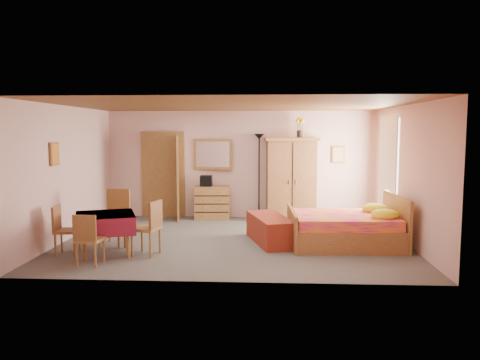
# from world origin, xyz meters

# --- Properties ---
(floor) EXTENTS (6.50, 6.50, 0.00)m
(floor) POSITION_xyz_m (0.00, 0.00, 0.00)
(floor) COLOR #615D55
(floor) RESTS_ON ground
(ceiling) EXTENTS (6.50, 6.50, 0.00)m
(ceiling) POSITION_xyz_m (0.00, 0.00, 2.60)
(ceiling) COLOR brown
(ceiling) RESTS_ON wall_back
(wall_back) EXTENTS (6.50, 0.10, 2.60)m
(wall_back) POSITION_xyz_m (0.00, 2.50, 1.30)
(wall_back) COLOR #DBAA9E
(wall_back) RESTS_ON floor
(wall_front) EXTENTS (6.50, 0.10, 2.60)m
(wall_front) POSITION_xyz_m (0.00, -2.50, 1.30)
(wall_front) COLOR #DBAA9E
(wall_front) RESTS_ON floor
(wall_left) EXTENTS (0.10, 5.00, 2.60)m
(wall_left) POSITION_xyz_m (-3.25, 0.00, 1.30)
(wall_left) COLOR #DBAA9E
(wall_left) RESTS_ON floor
(wall_right) EXTENTS (0.10, 5.00, 2.60)m
(wall_right) POSITION_xyz_m (3.25, 0.00, 1.30)
(wall_right) COLOR #DBAA9E
(wall_right) RESTS_ON floor
(doorway) EXTENTS (1.06, 0.12, 2.15)m
(doorway) POSITION_xyz_m (-1.90, 2.47, 1.02)
(doorway) COLOR #9E6B35
(doorway) RESTS_ON floor
(window) EXTENTS (0.08, 1.40, 1.95)m
(window) POSITION_xyz_m (3.21, 1.20, 1.45)
(window) COLOR white
(window) RESTS_ON wall_right
(picture_left) EXTENTS (0.04, 0.32, 0.42)m
(picture_left) POSITION_xyz_m (-3.22, -0.60, 1.70)
(picture_left) COLOR orange
(picture_left) RESTS_ON wall_left
(picture_back) EXTENTS (0.30, 0.04, 0.40)m
(picture_back) POSITION_xyz_m (2.35, 2.47, 1.55)
(picture_back) COLOR #D8BF59
(picture_back) RESTS_ON wall_back
(chest_of_drawers) EXTENTS (0.87, 0.48, 0.79)m
(chest_of_drawers) POSITION_xyz_m (-0.68, 2.24, 0.40)
(chest_of_drawers) COLOR olive
(chest_of_drawers) RESTS_ON floor
(wall_mirror) EXTENTS (0.95, 0.13, 0.75)m
(wall_mirror) POSITION_xyz_m (-0.68, 2.45, 1.55)
(wall_mirror) COLOR white
(wall_mirror) RESTS_ON wall_back
(stereo) EXTENTS (0.28, 0.21, 0.26)m
(stereo) POSITION_xyz_m (-0.82, 2.22, 0.92)
(stereo) COLOR black
(stereo) RESTS_ON chest_of_drawers
(floor_lamp) EXTENTS (0.27, 0.27, 2.05)m
(floor_lamp) POSITION_xyz_m (0.45, 2.35, 1.03)
(floor_lamp) COLOR black
(floor_lamp) RESTS_ON floor
(wardrobe) EXTENTS (1.30, 0.74, 1.96)m
(wardrobe) POSITION_xyz_m (1.21, 2.17, 0.98)
(wardrobe) COLOR brown
(wardrobe) RESTS_ON floor
(sunflower_vase) EXTENTS (0.19, 0.19, 0.47)m
(sunflower_vase) POSITION_xyz_m (1.40, 2.22, 2.20)
(sunflower_vase) COLOR yellow
(sunflower_vase) RESTS_ON wardrobe
(bed) EXTENTS (2.08, 1.66, 0.94)m
(bed) POSITION_xyz_m (2.07, -0.21, 0.47)
(bed) COLOR #D61483
(bed) RESTS_ON floor
(bench) EXTENTS (0.95, 1.60, 0.50)m
(bench) POSITION_xyz_m (0.69, -0.12, 0.25)
(bench) COLOR maroon
(bench) RESTS_ON floor
(dining_table) EXTENTS (1.24, 1.24, 0.70)m
(dining_table) POSITION_xyz_m (-2.14, -1.12, 0.35)
(dining_table) COLOR maroon
(dining_table) RESTS_ON floor
(chair_south) EXTENTS (0.41, 0.41, 0.83)m
(chair_south) POSITION_xyz_m (-2.16, -1.77, 0.42)
(chair_south) COLOR #A66938
(chair_south) RESTS_ON floor
(chair_north) EXTENTS (0.53, 0.53, 1.03)m
(chair_north) POSITION_xyz_m (-2.22, -0.44, 0.51)
(chair_north) COLOR #A37237
(chair_north) RESTS_ON floor
(chair_west) EXTENTS (0.42, 0.42, 0.85)m
(chair_west) POSITION_xyz_m (-2.78, -1.18, 0.42)
(chair_west) COLOR #9A6134
(chair_west) RESTS_ON floor
(chair_east) EXTENTS (0.52, 0.52, 0.94)m
(chair_east) POSITION_xyz_m (-1.44, -1.11, 0.47)
(chair_east) COLOR #AA7639
(chair_east) RESTS_ON floor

